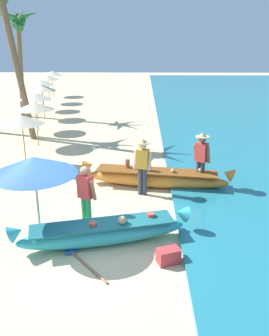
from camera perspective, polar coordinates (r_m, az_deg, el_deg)
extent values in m
plane|color=beige|center=(9.11, -8.94, -10.91)|extent=(80.00, 80.00, 0.00)
ellipsoid|color=#33B2BC|center=(8.77, -4.85, -10.08)|extent=(3.97, 1.63, 0.51)
cone|color=#33B2BC|center=(8.60, -17.81, -9.39)|extent=(0.48, 0.48, 0.46)
cone|color=#33B2BC|center=(9.06, 7.24, -6.92)|extent=(0.48, 0.48, 0.46)
cube|color=#1C6267|center=(8.64, -4.90, -8.61)|extent=(3.37, 1.48, 0.04)
cylinder|color=#B74C38|center=(8.91, 2.50, -7.26)|extent=(0.19, 0.19, 0.10)
sphere|color=tan|center=(8.57, -1.90, -8.04)|extent=(0.20, 0.20, 0.20)
cylinder|color=#B74C38|center=(8.54, -6.42, -8.65)|extent=(0.17, 0.17, 0.10)
ellipsoid|color=orange|center=(11.84, 3.36, -1.69)|extent=(4.59, 1.37, 0.53)
cone|color=orange|center=(12.16, -7.06, 0.37)|extent=(0.46, 0.47, 0.49)
cone|color=orange|center=(11.71, 14.24, -0.89)|extent=(0.46, 0.47, 0.49)
cube|color=brown|center=(11.75, 3.38, -0.48)|extent=(3.88, 1.28, 0.04)
sphere|color=tan|center=(11.76, 10.15, -0.29)|extent=(0.18, 0.18, 0.18)
sphere|color=tan|center=(11.61, 5.97, -0.43)|extent=(0.14, 0.14, 0.14)
cylinder|color=#386699|center=(11.67, 2.18, 0.22)|extent=(0.17, 0.17, 0.31)
cylinder|color=#B74C38|center=(11.93, -1.09, 0.64)|extent=(0.14, 0.14, 0.30)
cylinder|color=#333842|center=(11.19, 1.58, -2.12)|extent=(0.14, 0.14, 0.85)
cylinder|color=#333842|center=(11.23, 0.90, -2.03)|extent=(0.14, 0.14, 0.85)
cube|color=gold|center=(10.96, 1.27, 1.42)|extent=(0.41, 0.32, 0.59)
cylinder|color=beige|center=(10.89, 2.38, 1.02)|extent=(0.15, 0.22, 0.54)
cylinder|color=beige|center=(11.03, 0.09, 1.27)|extent=(0.15, 0.22, 0.54)
sphere|color=beige|center=(10.83, 1.28, 3.50)|extent=(0.22, 0.22, 0.22)
cylinder|color=tan|center=(10.81, 1.29, 3.90)|extent=(0.44, 0.44, 0.02)
cone|color=tan|center=(10.79, 1.29, 4.26)|extent=(0.26, 0.26, 0.12)
cylinder|color=green|center=(9.43, -7.70, -6.77)|extent=(0.14, 0.14, 0.85)
cylinder|color=green|center=(9.34, -7.06, -7.00)|extent=(0.14, 0.14, 0.85)
cube|color=#DB3D38|center=(9.09, -7.58, -2.86)|extent=(0.42, 0.38, 0.58)
cylinder|color=#9E7051|center=(9.27, -8.55, -2.79)|extent=(0.18, 0.21, 0.53)
cylinder|color=#9E7051|center=(8.98, -6.38, -3.45)|extent=(0.18, 0.21, 0.53)
sphere|color=#9E7051|center=(8.94, -7.70, -0.44)|extent=(0.22, 0.22, 0.22)
cylinder|color=#333842|center=(11.85, 9.76, -0.97)|extent=(0.14, 0.14, 0.91)
cylinder|color=#333842|center=(11.79, 10.35, -1.12)|extent=(0.14, 0.14, 0.91)
cube|color=#DB3D38|center=(11.58, 10.28, 2.41)|extent=(0.42, 0.39, 0.59)
cylinder|color=brown|center=(11.71, 9.33, 2.42)|extent=(0.19, 0.21, 0.54)
cylinder|color=brown|center=(11.51, 11.31, 1.97)|extent=(0.19, 0.21, 0.54)
sphere|color=brown|center=(11.46, 10.41, 4.38)|extent=(0.22, 0.22, 0.22)
cylinder|color=tan|center=(11.44, 10.43, 4.76)|extent=(0.44, 0.44, 0.02)
cone|color=tan|center=(11.42, 10.45, 5.10)|extent=(0.26, 0.26, 0.12)
cylinder|color=#B7B7BC|center=(8.91, -14.76, -4.67)|extent=(0.05, 0.05, 2.04)
cone|color=blue|center=(8.60, -15.24, 0.40)|extent=(1.95, 1.95, 0.41)
cylinder|color=#333338|center=(9.36, -14.22, -10.20)|extent=(0.36, 0.36, 0.06)
cylinder|color=#8E6B47|center=(14.08, -16.67, 3.97)|extent=(0.04, 0.04, 1.90)
cone|color=beige|center=(13.89, -17.00, 7.14)|extent=(1.60, 1.60, 0.32)
cylinder|color=#8E6B47|center=(16.57, -14.82, 6.49)|extent=(0.04, 0.04, 1.90)
cone|color=beige|center=(16.41, -15.07, 9.20)|extent=(1.60, 1.60, 0.32)
cylinder|color=#8E6B47|center=(19.23, -14.75, 8.31)|extent=(0.04, 0.04, 1.90)
cone|color=beige|center=(19.10, -14.96, 10.66)|extent=(1.60, 1.60, 0.32)
cylinder|color=#8E6B47|center=(22.10, -13.83, 9.85)|extent=(0.04, 0.04, 1.90)
cone|color=beige|center=(21.98, -14.00, 11.90)|extent=(1.60, 1.60, 0.32)
cylinder|color=#8E6B47|center=(24.63, -14.02, 10.84)|extent=(0.04, 0.04, 1.90)
cone|color=beige|center=(24.53, -14.18, 12.68)|extent=(1.60, 1.60, 0.32)
cylinder|color=#8E6B47|center=(27.23, -13.07, 11.75)|extent=(0.04, 0.04, 1.90)
cone|color=beige|center=(27.14, -13.20, 13.41)|extent=(1.60, 1.60, 0.32)
cylinder|color=#8E6B47|center=(30.19, -12.45, 12.56)|extent=(0.04, 0.04, 1.90)
cone|color=beige|center=(30.10, -12.57, 14.07)|extent=(1.60, 1.60, 0.32)
cylinder|color=brown|center=(17.61, -17.65, 14.73)|extent=(1.14, 0.28, 6.61)
cylinder|color=brown|center=(22.74, -17.14, 14.61)|extent=(0.54, 0.28, 5.66)
cone|color=#287033|center=(22.53, -16.45, 21.57)|extent=(1.58, 0.40, 0.74)
cone|color=#287033|center=(23.00, -16.63, 21.17)|extent=(1.08, 1.72, 1.12)
cone|color=#287033|center=(23.16, -17.90, 20.91)|extent=(1.36, 1.78, 1.26)
cone|color=#287033|center=(22.74, -18.81, 21.14)|extent=(1.81, 0.55, 0.95)
cone|color=#287033|center=(22.35, -18.42, 21.31)|extent=(1.11, 1.59, 0.85)
cone|color=#287033|center=(22.24, -17.21, 21.40)|extent=(1.17, 1.48, 0.88)
cube|color=#C63838|center=(8.17, 5.24, -13.33)|extent=(0.55, 0.44, 0.33)
cylinder|color=#8E6B47|center=(8.12, -7.14, -14.77)|extent=(0.94, 1.13, 0.05)
ellipsoid|color=#2D60B7|center=(8.64, -9.65, -12.57)|extent=(0.41, 0.38, 0.03)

